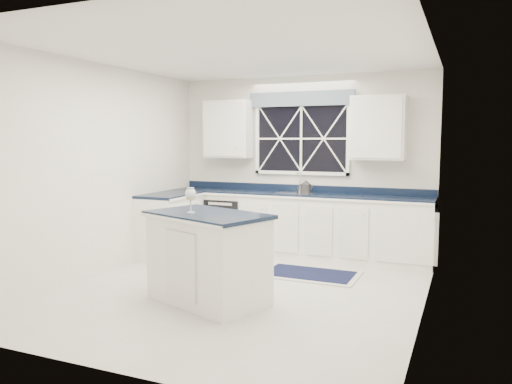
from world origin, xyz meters
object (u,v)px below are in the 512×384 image
at_px(wine_glass, 191,195).
at_px(soap_bottle, 308,187).
at_px(island, 208,257).
at_px(faucet, 300,181).
at_px(kettle, 306,187).
at_px(dishwasher, 230,223).

distance_m(wine_glass, soap_bottle, 2.70).
relative_size(island, wine_glass, 5.53).
bearing_deg(island, faucet, 106.99).
bearing_deg(kettle, wine_glass, -88.49).
bearing_deg(soap_bottle, faucet, 157.91).
bearing_deg(soap_bottle, island, -96.55).
relative_size(dishwasher, faucet, 2.72).
bearing_deg(faucet, soap_bottle, -22.09).
xyz_separation_m(faucet, soap_bottle, (0.15, -0.06, -0.08)).
xyz_separation_m(kettle, soap_bottle, (0.01, 0.07, -0.01)).
xyz_separation_m(wine_glass, soap_bottle, (0.47, 2.66, -0.13)).
bearing_deg(wine_glass, island, 18.06).
bearing_deg(faucet, wine_glass, -96.74).
bearing_deg(faucet, kettle, -42.71).
bearing_deg(wine_glass, kettle, 79.94).
xyz_separation_m(dishwasher, island, (0.95, -2.47, 0.07)).
height_order(dishwasher, wine_glass, wine_glass).
bearing_deg(soap_bottle, dishwasher, -173.90).
distance_m(dishwasher, kettle, 1.39).
distance_m(island, kettle, 2.61).
bearing_deg(dishwasher, island, -68.92).
height_order(faucet, wine_glass, faucet).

